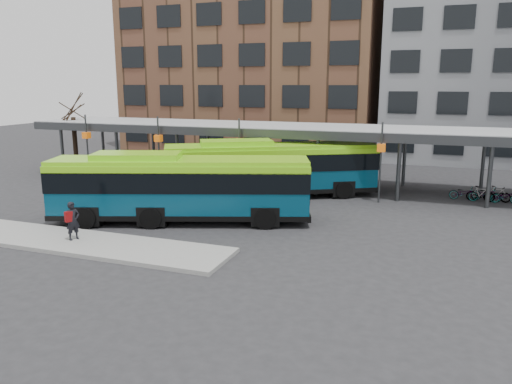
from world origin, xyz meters
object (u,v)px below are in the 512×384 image
at_px(bus_rear, 270,167).
at_px(pedestrian, 73,221).
at_px(tree, 75,142).
at_px(bus_front, 180,186).

relative_size(bus_rear, pedestrian, 7.42).
relative_size(tree, pedestrian, 3.24).
bearing_deg(tree, bus_front, -34.28).
height_order(tree, pedestrian, tree).
distance_m(bus_front, bus_rear, 7.57).
relative_size(tree, bus_front, 0.42).
distance_m(bus_front, pedestrian, 5.61).
distance_m(bus_rear, pedestrian, 13.10).
bearing_deg(pedestrian, bus_front, -5.18).
bearing_deg(bus_front, bus_rear, 51.27).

